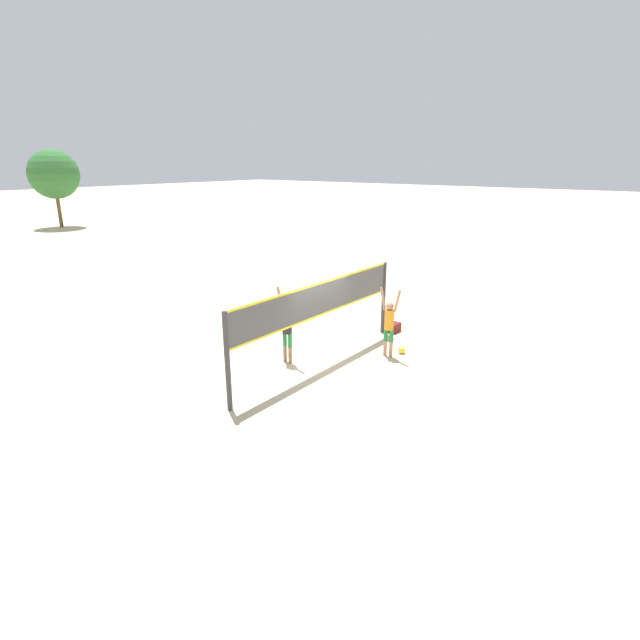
{
  "coord_description": "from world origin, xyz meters",
  "views": [
    {
      "loc": [
        -10.67,
        -8.24,
        5.7
      ],
      "look_at": [
        0.0,
        0.0,
        1.35
      ],
      "focal_mm": 28.0,
      "sensor_mm": 36.0,
      "label": 1
    }
  ],
  "objects_px": {
    "player_spiker": "(389,321)",
    "volleyball": "(402,350)",
    "player_blocker": "(287,324)",
    "tree_right_cluster": "(54,174)",
    "gear_bag": "(394,328)",
    "volleyball_net": "(320,308)"
  },
  "relations": [
    {
      "from": "player_spiker",
      "to": "volleyball_net",
      "type": "bearing_deg",
      "value": 53.79
    },
    {
      "from": "volleyball_net",
      "to": "volleyball",
      "type": "height_order",
      "value": "volleyball_net"
    },
    {
      "from": "volleyball",
      "to": "player_spiker",
      "type": "bearing_deg",
      "value": 154.52
    },
    {
      "from": "tree_right_cluster",
      "to": "player_blocker",
      "type": "bearing_deg",
      "value": -106.96
    },
    {
      "from": "player_spiker",
      "to": "tree_right_cluster",
      "type": "distance_m",
      "value": 39.25
    },
    {
      "from": "gear_bag",
      "to": "tree_right_cluster",
      "type": "bearing_deg",
      "value": 79.8
    },
    {
      "from": "player_spiker",
      "to": "volleyball",
      "type": "relative_size",
      "value": 9.42
    },
    {
      "from": "gear_bag",
      "to": "player_spiker",
      "type": "bearing_deg",
      "value": -154.8
    },
    {
      "from": "player_blocker",
      "to": "gear_bag",
      "type": "distance_m",
      "value": 4.56
    },
    {
      "from": "player_blocker",
      "to": "gear_bag",
      "type": "xyz_separation_m",
      "value": [
        4.31,
        -1.1,
        -1.04
      ]
    },
    {
      "from": "player_spiker",
      "to": "gear_bag",
      "type": "relative_size",
      "value": 4.25
    },
    {
      "from": "gear_bag",
      "to": "player_blocker",
      "type": "bearing_deg",
      "value": 165.61
    },
    {
      "from": "player_spiker",
      "to": "volleyball",
      "type": "xyz_separation_m",
      "value": [
        0.47,
        -0.22,
        -1.0
      ]
    },
    {
      "from": "volleyball",
      "to": "tree_right_cluster",
      "type": "height_order",
      "value": "tree_right_cluster"
    },
    {
      "from": "player_blocker",
      "to": "tree_right_cluster",
      "type": "distance_m",
      "value": 37.81
    },
    {
      "from": "volleyball",
      "to": "gear_bag",
      "type": "bearing_deg",
      "value": 36.6
    },
    {
      "from": "volleyball",
      "to": "gear_bag",
      "type": "xyz_separation_m",
      "value": [
        1.62,
        1.2,
        0.04
      ]
    },
    {
      "from": "tree_right_cluster",
      "to": "gear_bag",
      "type": "bearing_deg",
      "value": -100.2
    },
    {
      "from": "player_spiker",
      "to": "tree_right_cluster",
      "type": "height_order",
      "value": "tree_right_cluster"
    },
    {
      "from": "player_blocker",
      "to": "volleyball",
      "type": "bearing_deg",
      "value": 49.31
    },
    {
      "from": "player_blocker",
      "to": "volleyball",
      "type": "relative_size",
      "value": 10.0
    },
    {
      "from": "volleyball_net",
      "to": "player_spiker",
      "type": "xyz_separation_m",
      "value": [
        1.73,
        -1.26,
        -0.6
      ]
    }
  ]
}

